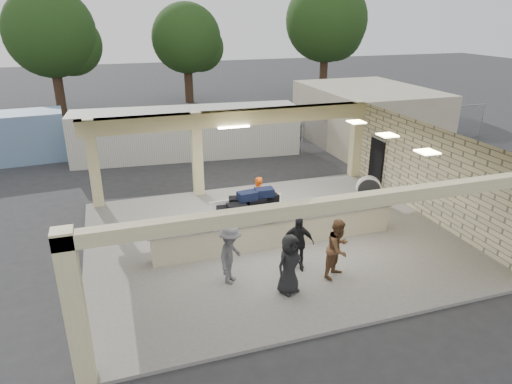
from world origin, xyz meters
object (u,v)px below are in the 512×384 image
object	(u,v)px
luggage_cart	(252,211)
passenger_b	(298,242)
drum_fan	(369,189)
baggage_handler	(258,198)
passenger_d	(289,264)
car_dark	(260,120)
passenger_a	(338,248)
car_white_b	(380,118)
container_white	(187,133)
baggage_counter	(276,231)
passenger_c	(231,255)
car_white_a	(332,122)

from	to	relation	value
luggage_cart	passenger_b	distance (m)	2.59
drum_fan	baggage_handler	xyz separation A→B (m)	(-4.64, -0.09, 0.22)
passenger_d	car_dark	size ratio (longest dim) A/B	0.44
baggage_handler	passenger_b	xyz separation A→B (m)	(0.04, -3.59, 0.01)
drum_fan	passenger_a	xyz separation A→B (m)	(-3.70, -4.48, 0.30)
passenger_d	car_white_b	xyz separation A→B (m)	(12.82, 15.80, -0.21)
baggage_handler	passenger_a	distance (m)	4.49
passenger_a	car_dark	xyz separation A→B (m)	(3.59, 17.66, -0.34)
luggage_cart	drum_fan	size ratio (longest dim) A/B	2.48
container_white	car_white_b	bearing A→B (deg)	13.99
passenger_b	passenger_d	bearing A→B (deg)	-100.41
baggage_counter	passenger_a	world-z (taller)	passenger_a
baggage_counter	passenger_c	size ratio (longest dim) A/B	4.79
drum_fan	car_dark	xyz separation A→B (m)	(-0.11, 13.17, -0.05)
baggage_handler	container_white	xyz separation A→B (m)	(-0.96, 8.93, 0.36)
baggage_handler	car_dark	bearing A→B (deg)	160.78
drum_fan	car_dark	size ratio (longest dim) A/B	0.28
luggage_cart	drum_fan	xyz separation A→B (m)	(5.20, 1.16, -0.26)
car_white_a	car_white_b	bearing A→B (deg)	-67.83
car_dark	container_white	bearing A→B (deg)	156.12
luggage_cart	passenger_b	world-z (taller)	passenger_b
baggage_handler	passenger_b	bearing A→B (deg)	0.37
baggage_handler	car_white_a	world-z (taller)	baggage_handler
drum_fan	car_white_a	xyz separation A→B (m)	(3.87, 10.85, 0.07)
drum_fan	passenger_b	xyz separation A→B (m)	(-4.60, -3.68, 0.23)
passenger_c	car_white_a	size ratio (longest dim) A/B	0.32
baggage_counter	car_dark	size ratio (longest dim) A/B	2.15
passenger_b	car_white_b	size ratio (longest dim) A/B	0.35
luggage_cart	passenger_c	world-z (taller)	passenger_c
drum_fan	passenger_d	xyz separation A→B (m)	(-5.32, -4.81, 0.27)
drum_fan	passenger_b	world-z (taller)	passenger_b
passenger_a	car_white_b	xyz separation A→B (m)	(11.20, 15.47, -0.24)
car_white_b	car_dark	size ratio (longest dim) A/B	1.23
drum_fan	car_white_b	world-z (taller)	car_white_b
car_white_b	drum_fan	bearing A→B (deg)	153.67
passenger_a	car_white_b	bearing A→B (deg)	22.43
passenger_a	passenger_c	xyz separation A→B (m)	(-2.98, 0.64, -0.02)
car_white_a	container_white	bearing A→B (deg)	121.85
baggage_handler	baggage_counter	bearing A→B (deg)	-1.82
car_white_a	luggage_cart	bearing A→B (deg)	162.83
baggage_handler	car_white_b	size ratio (longest dim) A/B	0.34
passenger_b	car_white_a	bearing A→B (deg)	81.86
passenger_c	container_white	size ratio (longest dim) A/B	0.15
passenger_b	car_white_b	xyz separation A→B (m)	(12.10, 14.67, -0.17)
passenger_a	car_dark	size ratio (longest dim) A/B	0.46
passenger_a	container_white	size ratio (longest dim) A/B	0.15
passenger_d	passenger_a	bearing A→B (deg)	-10.26
car_white_a	passenger_b	bearing A→B (deg)	169.66
car_white_a	car_dark	size ratio (longest dim) A/B	1.39
luggage_cart	car_white_b	distance (m)	17.58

